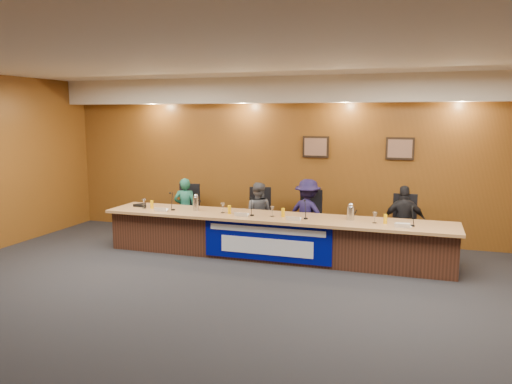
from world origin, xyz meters
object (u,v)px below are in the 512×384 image
office_chair_b (259,219)px  office_chair_c (309,222)px  dais_body (273,238)px  panelist_c (308,214)px  carafe_right (351,213)px  speakerphone (142,205)px  panelist_a (185,209)px  office_chair_a (188,214)px  carafe_left (196,204)px  banner (266,242)px  panelist_b (258,214)px  panelist_d (404,222)px  office_chair_d (404,229)px

office_chair_b → office_chair_c: (0.98, 0.00, 0.00)m
dais_body → panelist_c: panelist_c is taller
carafe_right → speakerphone: (-3.94, -0.01, -0.09)m
panelist_a → office_chair_a: 0.17m
office_chair_b → carafe_left: size_ratio=1.96×
carafe_right → banner: bearing=-161.4°
carafe_right → speakerphone: bearing=-179.9°
panelist_c → dais_body: bearing=76.2°
panelist_b → panelist_d: size_ratio=0.96×
banner → dais_body: bearing=90.0°
office_chair_b → speakerphone: bearing=-170.6°
carafe_right → panelist_a: bearing=168.1°
panelist_d → carafe_right: bearing=31.5°
carafe_left → carafe_right: bearing=1.0°
banner → panelist_d: size_ratio=1.74×
office_chair_d → carafe_right: size_ratio=2.15×
office_chair_a → office_chair_d: same height
banner → office_chair_b: bearing=113.1°
banner → office_chair_d: bearing=30.3°
panelist_b → office_chair_b: size_ratio=2.52×
panelist_b → office_chair_d: size_ratio=2.52×
dais_body → office_chair_b: size_ratio=12.50×
dais_body → banner: (0.00, -0.41, 0.03)m
carafe_left → carafe_right: size_ratio=1.10×
carafe_right → office_chair_c: bearing=137.2°
dais_body → office_chair_b: (-0.54, 0.84, 0.13)m
panelist_a → office_chair_c: size_ratio=2.56×
banner → office_chair_c: bearing=70.7°
banner → carafe_right: (1.32, 0.44, 0.48)m
banner → panelist_a: (-2.07, 1.16, 0.23)m
panelist_c → office_chair_c: 0.20m
dais_body → panelist_d: panelist_d is taller
office_chair_c → carafe_left: (-1.90, -0.86, 0.39)m
panelist_c → office_chair_b: 1.00m
carafe_left → panelist_c: bearing=21.9°
panelist_c → carafe_right: size_ratio=5.87×
panelist_b → panelist_a: bearing=-6.1°
dais_body → office_chair_a: bearing=157.8°
office_chair_c → carafe_left: bearing=-156.7°
office_chair_a → carafe_left: size_ratio=1.96×
panelist_b → office_chair_d: panelist_b is taller
carafe_right → dais_body: bearing=-178.7°
office_chair_a → office_chair_c: same height
banner → office_chair_c: banner is taller
office_chair_a → carafe_left: (0.60, -0.86, 0.39)m
office_chair_d → panelist_b: bearing=-178.6°
office_chair_a → office_chair_d: 4.22m
office_chair_a → speakerphone: size_ratio=1.50×
office_chair_d → carafe_right: bearing=-136.4°
office_chair_a → office_chair_c: size_ratio=1.00×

